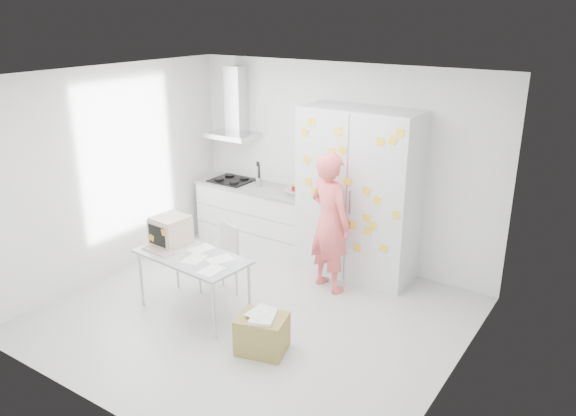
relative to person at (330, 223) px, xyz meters
The scene contains 10 objects.
floor 1.46m from the person, 108.52° to the right, with size 4.50×4.00×0.02m, color silver.
walls 0.71m from the person, 134.11° to the right, with size 4.52×4.01×2.70m.
ceiling 2.16m from the person, 108.52° to the right, with size 4.50×4.00×0.02m, color white.
counter_run 1.73m from the person, 159.04° to the left, with size 1.84×0.63×1.28m.
range_hood 2.40m from the person, 159.97° to the left, with size 0.70×0.48×1.01m.
tall_cabinet 0.62m from the person, 81.92° to the left, with size 1.50×0.68×2.20m.
person is the anchor object (origin of this frame).
desk 1.83m from the person, 133.47° to the right, with size 1.38×0.77×1.06m.
chair 1.37m from the person, 139.72° to the right, with size 0.51×0.51×0.89m.
cardboard_box 1.74m from the person, 85.36° to the right, with size 0.58×0.51×0.43m.
Camera 1 is at (3.47, -4.49, 3.33)m, focal length 35.00 mm.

